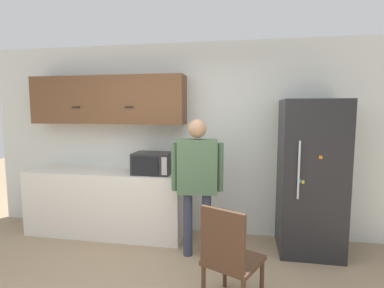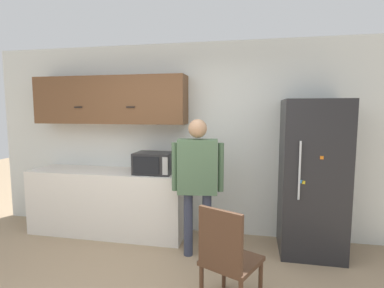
{
  "view_description": "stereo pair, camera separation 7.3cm",
  "coord_description": "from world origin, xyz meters",
  "px_view_note": "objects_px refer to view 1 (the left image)",
  "views": [
    {
      "loc": [
        0.86,
        -2.13,
        1.76
      ],
      "look_at": [
        0.27,
        1.13,
        1.39
      ],
      "focal_mm": 28.0,
      "sensor_mm": 36.0,
      "label": 1
    },
    {
      "loc": [
        0.93,
        -2.11,
        1.76
      ],
      "look_at": [
        0.27,
        1.13,
        1.39
      ],
      "focal_mm": 28.0,
      "sensor_mm": 36.0,
      "label": 2
    }
  ],
  "objects_px": {
    "refrigerator": "(310,177)",
    "chair": "(229,255)",
    "person": "(197,174)",
    "microwave": "(153,163)"
  },
  "relations": [
    {
      "from": "person",
      "to": "refrigerator",
      "type": "height_order",
      "value": "refrigerator"
    },
    {
      "from": "refrigerator",
      "to": "chair",
      "type": "bearing_deg",
      "value": -124.84
    },
    {
      "from": "refrigerator",
      "to": "chair",
      "type": "xyz_separation_m",
      "value": [
        -0.92,
        -1.32,
        -0.44
      ]
    },
    {
      "from": "person",
      "to": "refrigerator",
      "type": "xyz_separation_m",
      "value": [
        1.36,
        0.38,
        -0.07
      ]
    },
    {
      "from": "person",
      "to": "chair",
      "type": "height_order",
      "value": "person"
    },
    {
      "from": "microwave",
      "to": "chair",
      "type": "bearing_deg",
      "value": -50.01
    },
    {
      "from": "refrigerator",
      "to": "chair",
      "type": "relative_size",
      "value": 2.0
    },
    {
      "from": "person",
      "to": "refrigerator",
      "type": "distance_m",
      "value": 1.41
    },
    {
      "from": "person",
      "to": "refrigerator",
      "type": "bearing_deg",
      "value": 8.38
    },
    {
      "from": "refrigerator",
      "to": "chair",
      "type": "distance_m",
      "value": 1.67
    }
  ]
}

